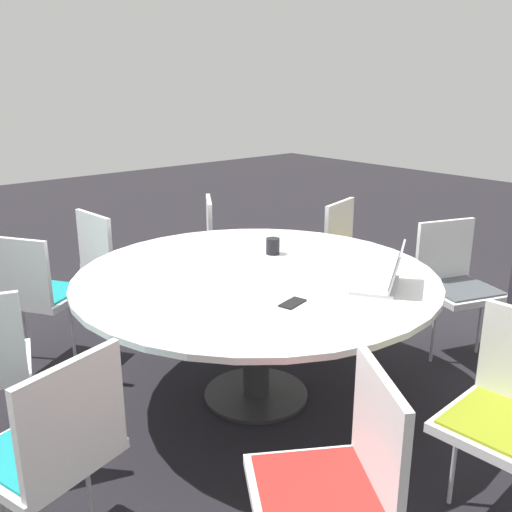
% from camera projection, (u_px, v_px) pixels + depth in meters
% --- Properties ---
extents(ground_plane, '(16.00, 16.00, 0.00)m').
position_uv_depth(ground_plane, '(256.00, 395.00, 3.26)').
color(ground_plane, black).
extents(conference_table, '(1.94, 1.94, 0.74)m').
position_uv_depth(conference_table, '(256.00, 290.00, 3.07)').
color(conference_table, '#333333').
rests_on(conference_table, ground_plane).
extents(chair_1, '(0.55, 0.56, 0.87)m').
position_uv_depth(chair_1, '(455.00, 278.00, 3.63)').
color(chair_1, white).
rests_on(chair_1, ground_plane).
extents(chair_2, '(0.52, 0.53, 0.87)m').
position_uv_depth(chair_2, '(354.00, 249.00, 4.23)').
color(chair_2, white).
rests_on(chair_2, ground_plane).
extents(chair_3, '(0.60, 0.59, 0.87)m').
position_uv_depth(chair_3, '(226.00, 243.00, 4.41)').
color(chair_3, white).
rests_on(chair_3, ground_plane).
extents(chair_4, '(0.47, 0.45, 0.87)m').
position_uv_depth(chair_4, '(113.00, 259.00, 4.01)').
color(chair_4, white).
rests_on(chair_4, ground_plane).
extents(chair_5, '(0.60, 0.59, 0.87)m').
position_uv_depth(chair_5, '(36.00, 288.00, 3.44)').
color(chair_5, white).
rests_on(chair_5, ground_plane).
extents(chair_7, '(0.52, 0.54, 0.87)m').
position_uv_depth(chair_7, '(53.00, 443.00, 1.98)').
color(chair_7, white).
rests_on(chair_7, ground_plane).
extents(chair_8, '(0.60, 0.59, 0.87)m').
position_uv_depth(chair_8, '(338.00, 475.00, 1.82)').
color(chair_8, white).
rests_on(chair_8, ground_plane).
extents(laptop, '(0.37, 0.40, 0.21)m').
position_uv_depth(laptop, '(384.00, 277.00, 2.83)').
color(laptop, silver).
rests_on(laptop, conference_table).
extents(coffee_cup, '(0.08, 0.08, 0.10)m').
position_uv_depth(coffee_cup, '(273.00, 246.00, 3.38)').
color(coffee_cup, black).
rests_on(coffee_cup, conference_table).
extents(cell_phone, '(0.10, 0.15, 0.01)m').
position_uv_depth(cell_phone, '(292.00, 303.00, 2.64)').
color(cell_phone, black).
rests_on(cell_phone, conference_table).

